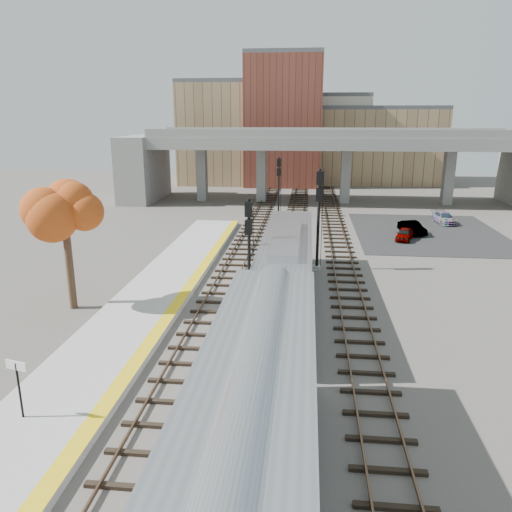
% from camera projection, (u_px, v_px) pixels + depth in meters
% --- Properties ---
extents(ground, '(160.00, 160.00, 0.00)m').
position_uv_depth(ground, '(257.00, 359.00, 23.53)').
color(ground, '#47423D').
rests_on(ground, ground).
extents(platform, '(4.50, 60.00, 0.35)m').
position_uv_depth(platform, '(108.00, 349.00, 24.20)').
color(platform, '#9E9E99').
rests_on(platform, ground).
extents(yellow_strip, '(0.70, 60.00, 0.01)m').
position_uv_depth(yellow_strip, '(146.00, 347.00, 23.96)').
color(yellow_strip, yellow).
rests_on(yellow_strip, platform).
extents(tracks, '(10.70, 95.00, 0.25)m').
position_uv_depth(tracks, '(288.00, 276.00, 35.38)').
color(tracks, black).
rests_on(tracks, ground).
extents(overpass, '(54.00, 12.00, 9.50)m').
position_uv_depth(overpass, '(330.00, 158.00, 64.53)').
color(overpass, slate).
rests_on(overpass, ground).
extents(buildings_far, '(43.00, 21.00, 20.60)m').
position_uv_depth(buildings_far, '(304.00, 135.00, 84.99)').
color(buildings_far, tan).
rests_on(buildings_far, ground).
extents(parking_lot, '(14.00, 18.00, 0.04)m').
position_uv_depth(parking_lot, '(428.00, 232.00, 48.93)').
color(parking_lot, black).
rests_on(parking_lot, ground).
extents(locomotive, '(3.02, 19.05, 4.10)m').
position_uv_depth(locomotive, '(286.00, 268.00, 29.90)').
color(locomotive, '#A8AAB2').
rests_on(locomotive, ground).
extents(signal_mast_near, '(0.60, 0.64, 6.58)m').
position_uv_depth(signal_mast_near, '(249.00, 257.00, 28.84)').
color(signal_mast_near, '#9E9E99').
rests_on(signal_mast_near, ground).
extents(signal_mast_mid, '(0.60, 0.64, 7.47)m').
position_uv_depth(signal_mast_mid, '(318.00, 220.00, 36.11)').
color(signal_mast_mid, '#9E9E99').
rests_on(signal_mast_mid, ground).
extents(signal_mast_far, '(0.60, 0.64, 6.62)m').
position_uv_depth(signal_mast_far, '(279.00, 188.00, 56.11)').
color(signal_mast_far, '#9E9E99').
rests_on(signal_mast_far, ground).
extents(station_sign, '(0.89, 0.26, 2.27)m').
position_uv_depth(station_sign, '(18.00, 377.00, 17.97)').
color(station_sign, black).
rests_on(station_sign, platform).
extents(tree, '(3.60, 3.60, 8.09)m').
position_uv_depth(tree, '(64.00, 209.00, 28.17)').
color(tree, '#382619').
rests_on(tree, ground).
extents(car_a, '(2.24, 3.45, 1.09)m').
position_uv_depth(car_a, '(404.00, 234.00, 45.75)').
color(car_a, '#99999E').
rests_on(car_a, parking_lot).
extents(car_b, '(2.37, 3.92, 1.22)m').
position_uv_depth(car_b, '(412.00, 228.00, 48.10)').
color(car_b, '#99999E').
rests_on(car_b, parking_lot).
extents(car_c, '(2.14, 4.15, 1.15)m').
position_uv_depth(car_c, '(444.00, 218.00, 52.91)').
color(car_c, '#99999E').
rests_on(car_c, parking_lot).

